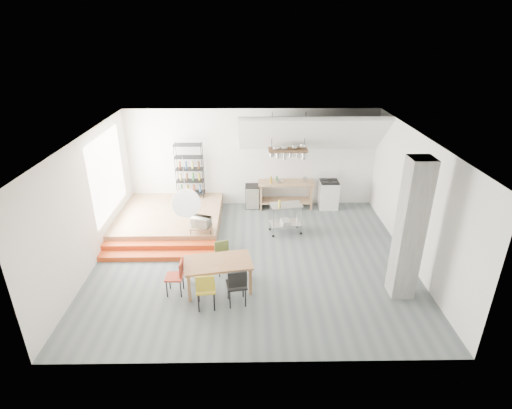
{
  "coord_description": "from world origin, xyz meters",
  "views": [
    {
      "loc": [
        -0.05,
        -8.88,
        5.56
      ],
      "look_at": [
        0.09,
        0.8,
        1.18
      ],
      "focal_mm": 28.0,
      "sensor_mm": 36.0,
      "label": 1
    }
  ],
  "objects_px": {
    "stove": "(328,194)",
    "rolling_cart": "(286,215)",
    "mini_fridge": "(252,196)",
    "dining_table": "(218,265)"
  },
  "relations": [
    {
      "from": "rolling_cart",
      "to": "stove",
      "type": "bearing_deg",
      "value": 38.18
    },
    {
      "from": "stove",
      "to": "rolling_cart",
      "type": "xyz_separation_m",
      "value": [
        -1.55,
        -1.74,
        0.09
      ]
    },
    {
      "from": "stove",
      "to": "rolling_cart",
      "type": "bearing_deg",
      "value": -131.54
    },
    {
      "from": "rolling_cart",
      "to": "dining_table",
      "type": "bearing_deg",
      "value": -133.52
    },
    {
      "from": "stove",
      "to": "mini_fridge",
      "type": "height_order",
      "value": "stove"
    },
    {
      "from": "stove",
      "to": "dining_table",
      "type": "relative_size",
      "value": 0.72
    },
    {
      "from": "stove",
      "to": "mini_fridge",
      "type": "bearing_deg",
      "value": 178.99
    },
    {
      "from": "stove",
      "to": "dining_table",
      "type": "bearing_deg",
      "value": -126.74
    },
    {
      "from": "stove",
      "to": "rolling_cart",
      "type": "height_order",
      "value": "stove"
    },
    {
      "from": "dining_table",
      "to": "rolling_cart",
      "type": "xyz_separation_m",
      "value": [
        1.75,
        2.68,
        -0.06
      ]
    }
  ]
}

